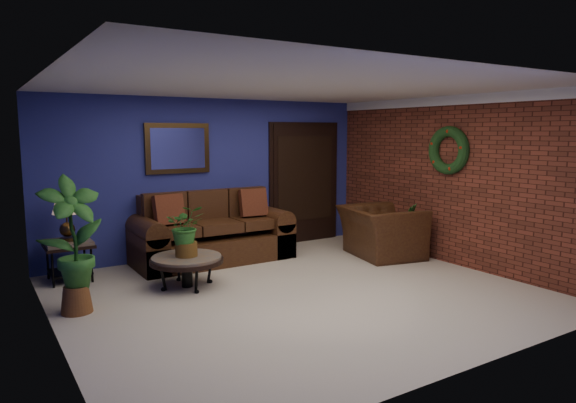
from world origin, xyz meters
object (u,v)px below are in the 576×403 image
sofa (211,238)px  end_table (69,250)px  coffee_table (187,260)px  side_chair (231,225)px  table_lamp (66,212)px  armchair (381,232)px

sofa → end_table: 2.06m
coffee_table → side_chair: size_ratio=1.03×
sofa → table_lamp: size_ratio=4.04×
sofa → side_chair: (0.37, 0.03, 0.16)m
table_lamp → armchair: 4.64m
coffee_table → table_lamp: bearing=138.3°
sofa → armchair: sofa is taller
sofa → end_table: sofa is taller
end_table → side_chair: size_ratio=0.66×
sofa → armchair: size_ratio=1.96×
sofa → coffee_table: size_ratio=2.54×
end_table → side_chair: 2.42m
table_lamp → coffee_table: bearing=-41.7°
coffee_table → end_table: end_table is taller
armchair → coffee_table: bearing=100.3°
sofa → armchair: 2.69m
table_lamp → sofa: bearing=1.1°
end_table → table_lamp: size_ratio=1.01×
coffee_table → armchair: bearing=-1.6°
end_table → side_chair: side_chair is taller
end_table → armchair: size_ratio=0.49×
table_lamp → side_chair: 2.46m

